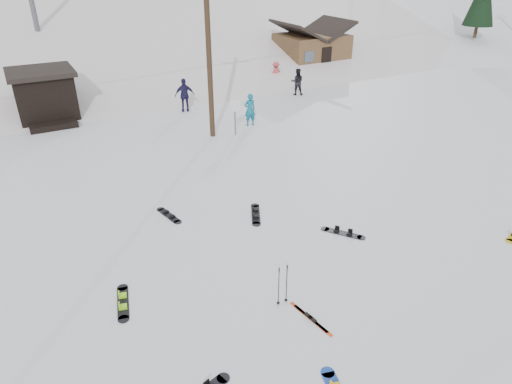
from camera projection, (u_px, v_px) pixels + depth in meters
ground at (363, 319)px, 11.71m from camera, size 200.00×200.00×0.00m
ski_slope at (76, 127)px, 59.98m from camera, size 60.00×85.24×65.97m
ridge_right at (332, 91)px, 71.78m from camera, size 45.66×93.98×54.59m
treeline_right at (364, 24)px, 59.60m from camera, size 20.00×60.00×10.00m
treeline_crest at (32, 7)px, 78.44m from camera, size 50.00×6.00×10.00m
utility_pole at (208, 41)px, 21.24m from camera, size 2.00×0.26×9.00m
trail_sign at (235, 111)px, 22.97m from camera, size 0.50×0.09×1.85m
lift_hut at (45, 95)px, 25.20m from camera, size 3.40×4.10×2.75m
cabin at (311, 50)px, 36.01m from camera, size 5.39×4.40×3.77m
hero_skis at (311, 318)px, 11.72m from camera, size 0.31×1.52×0.08m
ski_poles at (283, 285)px, 11.97m from camera, size 0.33×0.09×1.21m
board_scatter_b at (169, 215)px, 16.30m from camera, size 0.52×1.44×0.10m
board_scatter_c at (123, 302)px, 12.24m from camera, size 0.58×1.55×0.11m
board_scatter_d at (343, 233)px, 15.27m from camera, size 1.02×1.29×0.11m
board_scatter_f at (256, 214)px, 16.36m from camera, size 0.88×1.47×0.11m
skier_teal at (250, 110)px, 24.44m from camera, size 0.66×0.46×1.75m
skier_dark at (297, 82)px, 29.78m from camera, size 1.05×0.99×1.71m
skier_pink at (276, 73)px, 32.44m from camera, size 0.98×0.56×1.51m
skier_navy at (185, 95)px, 26.55m from camera, size 1.22×0.74×1.95m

